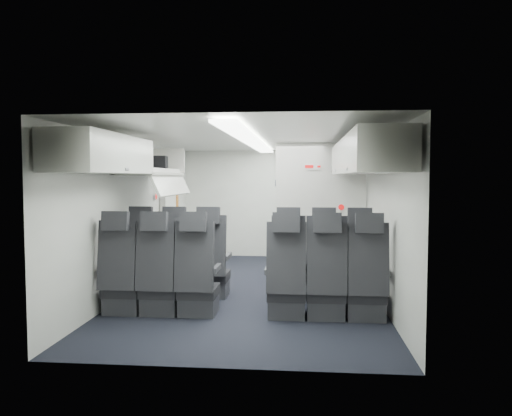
% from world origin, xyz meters
% --- Properties ---
extents(cabin_shell, '(3.41, 6.01, 2.16)m').
position_xyz_m(cabin_shell, '(0.00, 0.00, 1.12)').
color(cabin_shell, black).
rests_on(cabin_shell, ground).
extents(seat_row_front, '(3.33, 0.56, 1.24)m').
position_xyz_m(seat_row_front, '(-0.00, -0.53, 0.40)').
color(seat_row_front, black).
rests_on(seat_row_front, cabin_shell).
extents(seat_row_mid, '(3.33, 0.56, 1.24)m').
position_xyz_m(seat_row_mid, '(-0.00, -1.43, 0.40)').
color(seat_row_mid, black).
rests_on(seat_row_mid, cabin_shell).
extents(overhead_bin_left_rear, '(0.53, 1.80, 0.40)m').
position_xyz_m(overhead_bin_left_rear, '(-1.40, -2.00, 1.86)').
color(overhead_bin_left_rear, silver).
rests_on(overhead_bin_left_rear, cabin_shell).
extents(overhead_bin_left_front_open, '(0.64, 1.70, 0.72)m').
position_xyz_m(overhead_bin_left_front_open, '(-1.44, -0.25, 1.74)').
color(overhead_bin_left_front_open, '#9E9E93').
rests_on(overhead_bin_left_front_open, cabin_shell).
extents(overhead_bin_right_rear, '(0.53, 1.80, 0.40)m').
position_xyz_m(overhead_bin_right_rear, '(1.40, -2.00, 1.86)').
color(overhead_bin_right_rear, silver).
rests_on(overhead_bin_right_rear, cabin_shell).
extents(overhead_bin_right_front, '(0.53, 1.70, 0.40)m').
position_xyz_m(overhead_bin_right_front, '(1.40, -0.25, 1.86)').
color(overhead_bin_right_front, silver).
rests_on(overhead_bin_right_front, cabin_shell).
extents(bulkhead_partition, '(1.40, 0.15, 2.13)m').
position_xyz_m(bulkhead_partition, '(0.98, 0.80, 1.08)').
color(bulkhead_partition, silver).
rests_on(bulkhead_partition, cabin_shell).
extents(galley_unit, '(0.85, 0.52, 1.90)m').
position_xyz_m(galley_unit, '(0.95, 2.72, 0.95)').
color(galley_unit, '#939399').
rests_on(galley_unit, cabin_shell).
extents(boarding_door, '(0.12, 1.27, 1.86)m').
position_xyz_m(boarding_door, '(-1.64, 1.55, 0.95)').
color(boarding_door, silver).
rests_on(boarding_door, cabin_shell).
extents(flight_attendant, '(0.55, 0.68, 1.61)m').
position_xyz_m(flight_attendant, '(0.37, 1.83, 0.80)').
color(flight_attendant, black).
rests_on(flight_attendant, ground).
extents(carry_on_bag, '(0.41, 0.31, 0.23)m').
position_xyz_m(carry_on_bag, '(-1.41, -0.14, 1.80)').
color(carry_on_bag, black).
rests_on(carry_on_bag, overhead_bin_left_front_open).
extents(papers, '(0.21, 0.07, 0.15)m').
position_xyz_m(papers, '(0.56, 1.78, 1.10)').
color(papers, white).
rests_on(papers, flight_attendant).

